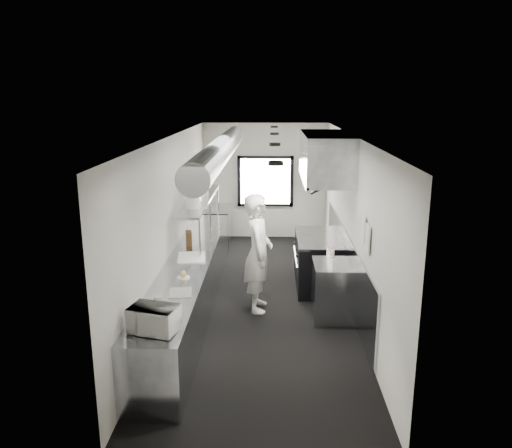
# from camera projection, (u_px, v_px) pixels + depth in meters

# --- Properties ---
(floor) EXTENTS (3.00, 8.00, 0.01)m
(floor) POSITION_uv_depth(u_px,v_px,m) (262.00, 299.00, 8.84)
(floor) COLOR black
(floor) RESTS_ON ground
(ceiling) EXTENTS (3.00, 8.00, 0.01)m
(ceiling) POSITION_uv_depth(u_px,v_px,m) (262.00, 136.00, 8.15)
(ceiling) COLOR beige
(ceiling) RESTS_ON wall_back
(wall_back) EXTENTS (3.00, 0.02, 2.80)m
(wall_back) POSITION_uv_depth(u_px,v_px,m) (265.00, 181.00, 12.37)
(wall_back) COLOR beige
(wall_back) RESTS_ON floor
(wall_front) EXTENTS (3.00, 0.02, 2.80)m
(wall_front) POSITION_uv_depth(u_px,v_px,m) (253.00, 328.00, 4.62)
(wall_front) COLOR beige
(wall_front) RESTS_ON floor
(wall_left) EXTENTS (0.02, 8.00, 2.80)m
(wall_left) POSITION_uv_depth(u_px,v_px,m) (173.00, 220.00, 8.54)
(wall_left) COLOR beige
(wall_left) RESTS_ON floor
(wall_right) EXTENTS (0.02, 8.00, 2.80)m
(wall_right) POSITION_uv_depth(u_px,v_px,m) (352.00, 222.00, 8.45)
(wall_right) COLOR beige
(wall_right) RESTS_ON floor
(wall_cladding) EXTENTS (0.03, 5.50, 1.10)m
(wall_cladding) POSITION_uv_depth(u_px,v_px,m) (346.00, 264.00, 8.95)
(wall_cladding) COLOR gray
(wall_cladding) RESTS_ON wall_right
(hvac_duct) EXTENTS (0.40, 6.40, 0.40)m
(hvac_duct) POSITION_uv_depth(u_px,v_px,m) (221.00, 149.00, 8.62)
(hvac_duct) COLOR gray
(hvac_duct) RESTS_ON ceiling
(service_window) EXTENTS (1.36, 0.05, 1.25)m
(service_window) POSITION_uv_depth(u_px,v_px,m) (265.00, 181.00, 12.33)
(service_window) COLOR white
(service_window) RESTS_ON wall_back
(exhaust_hood) EXTENTS (0.81, 2.20, 0.88)m
(exhaust_hood) POSITION_uv_depth(u_px,v_px,m) (326.00, 157.00, 8.89)
(exhaust_hood) COLOR gray
(exhaust_hood) RESTS_ON ceiling
(prep_counter) EXTENTS (0.70, 6.00, 0.90)m
(prep_counter) POSITION_uv_depth(u_px,v_px,m) (191.00, 284.00, 8.28)
(prep_counter) COLOR gray
(prep_counter) RESTS_ON floor
(pass_shelf) EXTENTS (0.45, 3.00, 0.68)m
(pass_shelf) POSITION_uv_depth(u_px,v_px,m) (199.00, 201.00, 9.46)
(pass_shelf) COLOR gray
(pass_shelf) RESTS_ON prep_counter
(range) EXTENTS (0.88, 1.60, 0.94)m
(range) POSITION_uv_depth(u_px,v_px,m) (319.00, 261.00, 9.37)
(range) COLOR black
(range) RESTS_ON floor
(bottle_station) EXTENTS (0.65, 0.80, 0.90)m
(bottle_station) POSITION_uv_depth(u_px,v_px,m) (334.00, 291.00, 8.02)
(bottle_station) COLOR gray
(bottle_station) RESTS_ON floor
(far_work_table) EXTENTS (0.70, 1.20, 0.90)m
(far_work_table) POSITION_uv_depth(u_px,v_px,m) (216.00, 227.00, 11.86)
(far_work_table) COLOR gray
(far_work_table) RESTS_ON floor
(notice_sheet_a) EXTENTS (0.02, 0.28, 0.38)m
(notice_sheet_a) POSITION_uv_depth(u_px,v_px,m) (363.00, 229.00, 7.24)
(notice_sheet_a) COLOR silver
(notice_sheet_a) RESTS_ON wall_right
(notice_sheet_b) EXTENTS (0.02, 0.28, 0.38)m
(notice_sheet_b) POSITION_uv_depth(u_px,v_px,m) (368.00, 239.00, 6.91)
(notice_sheet_b) COLOR silver
(notice_sheet_b) RESTS_ON wall_right
(line_cook) EXTENTS (0.48, 0.72, 1.94)m
(line_cook) POSITION_uv_depth(u_px,v_px,m) (258.00, 253.00, 8.21)
(line_cook) COLOR silver
(line_cook) RESTS_ON floor
(microwave) EXTENTS (0.56, 0.47, 0.29)m
(microwave) POSITION_uv_depth(u_px,v_px,m) (154.00, 319.00, 5.62)
(microwave) COLOR white
(microwave) RESTS_ON prep_counter
(deli_tub_a) EXTENTS (0.15, 0.15, 0.10)m
(deli_tub_a) POSITION_uv_depth(u_px,v_px,m) (150.00, 310.00, 6.10)
(deli_tub_a) COLOR #A4AA9D
(deli_tub_a) RESTS_ON prep_counter
(deli_tub_b) EXTENTS (0.13, 0.13, 0.09)m
(deli_tub_b) POSITION_uv_depth(u_px,v_px,m) (159.00, 299.00, 6.42)
(deli_tub_b) COLOR #A4AA9D
(deli_tub_b) RESTS_ON prep_counter
(newspaper) EXTENTS (0.34, 0.40, 0.01)m
(newspaper) POSITION_uv_depth(u_px,v_px,m) (180.00, 293.00, 6.74)
(newspaper) COLOR beige
(newspaper) RESTS_ON prep_counter
(small_plate) EXTENTS (0.20, 0.20, 0.02)m
(small_plate) POSITION_uv_depth(u_px,v_px,m) (183.00, 277.00, 7.29)
(small_plate) COLOR white
(small_plate) RESTS_ON prep_counter
(pastry) EXTENTS (0.10, 0.10, 0.10)m
(pastry) POSITION_uv_depth(u_px,v_px,m) (183.00, 274.00, 7.27)
(pastry) COLOR #DCB273
(pastry) RESTS_ON small_plate
(cutting_board) EXTENTS (0.50, 0.63, 0.02)m
(cutting_board) POSITION_uv_depth(u_px,v_px,m) (192.00, 257.00, 8.18)
(cutting_board) COLOR white
(cutting_board) RESTS_ON prep_counter
(knife_block) EXTENTS (0.14, 0.24, 0.24)m
(knife_block) POSITION_uv_depth(u_px,v_px,m) (189.00, 238.00, 8.86)
(knife_block) COLOR #503A1C
(knife_block) RESTS_ON prep_counter
(plate_stack_a) EXTENTS (0.26, 0.26, 0.29)m
(plate_stack_a) POSITION_uv_depth(u_px,v_px,m) (193.00, 200.00, 8.66)
(plate_stack_a) COLOR white
(plate_stack_a) RESTS_ON pass_shelf
(plate_stack_b) EXTENTS (0.29, 0.29, 0.30)m
(plate_stack_b) POSITION_uv_depth(u_px,v_px,m) (196.00, 193.00, 9.22)
(plate_stack_b) COLOR white
(plate_stack_b) RESTS_ON pass_shelf
(plate_stack_c) EXTENTS (0.22, 0.22, 0.30)m
(plate_stack_c) POSITION_uv_depth(u_px,v_px,m) (200.00, 188.00, 9.72)
(plate_stack_c) COLOR white
(plate_stack_c) RESTS_ON pass_shelf
(plate_stack_d) EXTENTS (0.24, 0.24, 0.34)m
(plate_stack_d) POSITION_uv_depth(u_px,v_px,m) (203.00, 183.00, 10.15)
(plate_stack_d) COLOR white
(plate_stack_d) RESTS_ON pass_shelf
(squeeze_bottle_a) EXTENTS (0.06, 0.06, 0.16)m
(squeeze_bottle_a) POSITION_uv_depth(u_px,v_px,m) (333.00, 264.00, 7.62)
(squeeze_bottle_a) COLOR white
(squeeze_bottle_a) RESTS_ON bottle_station
(squeeze_bottle_b) EXTENTS (0.08, 0.08, 0.18)m
(squeeze_bottle_b) POSITION_uv_depth(u_px,v_px,m) (331.00, 262.00, 7.73)
(squeeze_bottle_b) COLOR white
(squeeze_bottle_b) RESTS_ON bottle_station
(squeeze_bottle_c) EXTENTS (0.06, 0.06, 0.18)m
(squeeze_bottle_c) POSITION_uv_depth(u_px,v_px,m) (330.00, 257.00, 7.92)
(squeeze_bottle_c) COLOR white
(squeeze_bottle_c) RESTS_ON bottle_station
(squeeze_bottle_d) EXTENTS (0.08, 0.08, 0.19)m
(squeeze_bottle_d) POSITION_uv_depth(u_px,v_px,m) (332.00, 256.00, 7.99)
(squeeze_bottle_d) COLOR white
(squeeze_bottle_d) RESTS_ON bottle_station
(squeeze_bottle_e) EXTENTS (0.06, 0.06, 0.16)m
(squeeze_bottle_e) POSITION_uv_depth(u_px,v_px,m) (328.00, 253.00, 8.18)
(squeeze_bottle_e) COLOR white
(squeeze_bottle_e) RESTS_ON bottle_station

